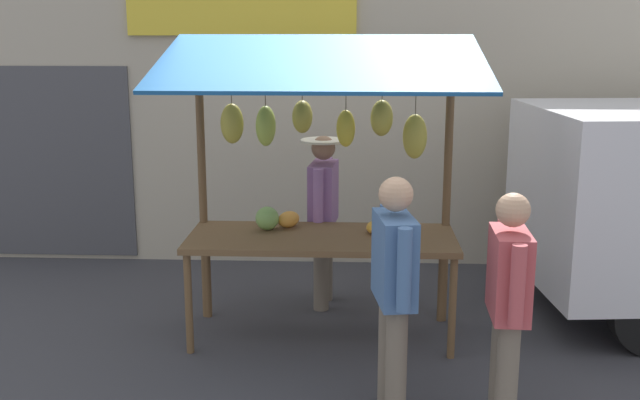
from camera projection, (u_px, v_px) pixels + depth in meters
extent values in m
plane|color=#38383D|center=(322.00, 336.00, 6.44)|extent=(40.00, 40.00, 0.00)
cube|color=#B2A893|center=(331.00, 108.00, 8.21)|extent=(9.00, 0.25, 3.40)
cube|color=yellow|center=(241.00, 8.00, 7.87)|extent=(2.40, 0.06, 0.56)
cube|color=#47474C|center=(47.00, 163.00, 8.35)|extent=(1.90, 0.04, 2.10)
cube|color=brown|center=(322.00, 239.00, 6.25)|extent=(2.20, 0.90, 0.05)
cylinder|color=brown|center=(189.00, 304.00, 6.02)|extent=(0.06, 0.06, 0.83)
cylinder|color=brown|center=(452.00, 308.00, 5.92)|extent=(0.06, 0.06, 0.83)
cylinder|color=brown|center=(207.00, 273.00, 6.78)|extent=(0.06, 0.06, 0.83)
cylinder|color=brown|center=(442.00, 276.00, 6.68)|extent=(0.06, 0.06, 0.83)
cylinder|color=brown|center=(203.00, 189.00, 6.62)|extent=(0.07, 0.07, 2.35)
cylinder|color=brown|center=(447.00, 192.00, 6.52)|extent=(0.07, 0.07, 2.35)
cylinder|color=brown|center=(324.00, 77.00, 6.35)|extent=(2.12, 0.06, 0.06)
cube|color=#19518C|center=(321.00, 61.00, 5.78)|extent=(2.50, 1.46, 0.39)
cylinder|color=brown|center=(416.00, 96.00, 6.33)|extent=(0.01, 0.01, 0.31)
ellipsoid|color=gold|center=(415.00, 137.00, 6.41)|extent=(0.24, 0.21, 0.38)
cylinder|color=brown|center=(382.00, 89.00, 6.31)|extent=(0.01, 0.01, 0.19)
ellipsoid|color=gold|center=(382.00, 118.00, 6.36)|extent=(0.27, 0.27, 0.30)
cylinder|color=brown|center=(346.00, 94.00, 6.34)|extent=(0.01, 0.01, 0.27)
ellipsoid|color=yellow|center=(346.00, 128.00, 6.41)|extent=(0.20, 0.19, 0.31)
cylinder|color=brown|center=(302.00, 89.00, 6.37)|extent=(0.01, 0.01, 0.20)
ellipsoid|color=gold|center=(302.00, 117.00, 6.42)|extent=(0.23, 0.25, 0.28)
cylinder|color=brown|center=(265.00, 91.00, 6.38)|extent=(0.01, 0.01, 0.24)
ellipsoid|color=#B2CC4C|center=(266.00, 126.00, 6.45)|extent=(0.23, 0.25, 0.34)
cylinder|color=brown|center=(231.00, 90.00, 6.43)|extent=(0.01, 0.01, 0.23)
ellipsoid|color=gold|center=(232.00, 124.00, 6.50)|extent=(0.23, 0.19, 0.34)
ellipsoid|color=gold|center=(374.00, 227.00, 6.31)|extent=(0.14, 0.19, 0.10)
ellipsoid|color=orange|center=(289.00, 219.00, 6.50)|extent=(0.25, 0.26, 0.14)
sphere|color=#729E4C|center=(267.00, 218.00, 6.41)|extent=(0.20, 0.20, 0.20)
cylinder|color=#726656|center=(325.00, 260.00, 7.21)|extent=(0.14, 0.14, 0.79)
cylinder|color=#726656|center=(321.00, 268.00, 6.96)|extent=(0.14, 0.14, 0.79)
cube|color=#93669E|center=(323.00, 193.00, 6.94)|extent=(0.27, 0.50, 0.56)
cylinder|color=#93669E|center=(328.00, 184.00, 7.22)|extent=(0.09, 0.09, 0.52)
cylinder|color=#93669E|center=(318.00, 198.00, 6.64)|extent=(0.09, 0.09, 0.52)
sphere|color=#8C664C|center=(323.00, 148.00, 6.84)|extent=(0.22, 0.22, 0.22)
cylinder|color=beige|center=(323.00, 141.00, 6.83)|extent=(0.41, 0.41, 0.02)
cylinder|color=#726656|center=(396.00, 367.00, 4.92)|extent=(0.14, 0.14, 0.81)
cylinder|color=#726656|center=(388.00, 350.00, 5.18)|extent=(0.14, 0.14, 0.81)
cube|color=#476B9E|center=(394.00, 259.00, 4.90)|extent=(0.29, 0.52, 0.57)
cylinder|color=#476B9E|center=(404.00, 270.00, 4.60)|extent=(0.09, 0.09, 0.53)
cylinder|color=#476B9E|center=(386.00, 242.00, 5.19)|extent=(0.09, 0.09, 0.53)
sphere|color=tan|center=(396.00, 194.00, 4.80)|extent=(0.22, 0.22, 0.22)
cylinder|color=#726656|center=(507.00, 381.00, 4.76)|extent=(0.14, 0.14, 0.78)
cylinder|color=#726656|center=(501.00, 363.00, 5.01)|extent=(0.14, 0.14, 0.78)
cube|color=#BF4C51|center=(509.00, 274.00, 4.74)|extent=(0.24, 0.48, 0.55)
cylinder|color=#BF4C51|center=(517.00, 286.00, 4.45)|extent=(0.09, 0.09, 0.51)
cylinder|color=#BF4C51|center=(503.00, 257.00, 5.02)|extent=(0.09, 0.09, 0.51)
sphere|color=tan|center=(513.00, 210.00, 4.65)|extent=(0.21, 0.21, 0.21)
cube|color=black|center=(638.00, 165.00, 6.61)|extent=(1.56, 1.93, 0.68)
cylinder|color=black|center=(574.00, 253.00, 7.65)|extent=(0.67, 0.24, 0.66)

